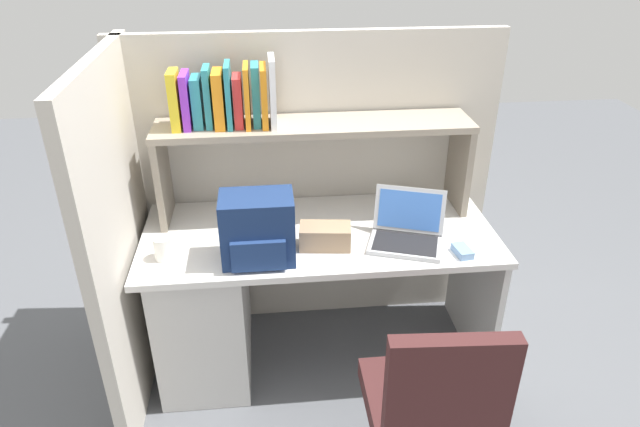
% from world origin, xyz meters
% --- Properties ---
extents(ground_plane, '(8.00, 8.00, 0.00)m').
position_xyz_m(ground_plane, '(0.00, 0.00, 0.00)').
color(ground_plane, '#595B60').
extents(desk, '(1.60, 0.70, 0.73)m').
position_xyz_m(desk, '(-0.39, 0.00, 0.40)').
color(desk, silver).
rests_on(desk, ground_plane).
extents(cubicle_partition_rear, '(1.84, 0.05, 1.55)m').
position_xyz_m(cubicle_partition_rear, '(0.00, 0.38, 0.78)').
color(cubicle_partition_rear, '#BCB5A8').
rests_on(cubicle_partition_rear, ground_plane).
extents(cubicle_partition_left, '(0.05, 1.06, 1.55)m').
position_xyz_m(cubicle_partition_left, '(-0.85, -0.05, 0.78)').
color(cubicle_partition_left, '#BCB5A8').
rests_on(cubicle_partition_left, ground_plane).
extents(overhead_hutch, '(1.44, 0.28, 0.45)m').
position_xyz_m(overhead_hutch, '(0.00, 0.20, 1.08)').
color(overhead_hutch, gray).
rests_on(overhead_hutch, desk).
extents(reference_books_on_shelf, '(0.45, 0.19, 0.30)m').
position_xyz_m(reference_books_on_shelf, '(-0.38, 0.20, 1.31)').
color(reference_books_on_shelf, yellow).
rests_on(reference_books_on_shelf, overhead_hutch).
extents(laptop, '(0.38, 0.35, 0.22)m').
position_xyz_m(laptop, '(0.38, -0.13, 0.78)').
color(laptop, '#B7BABF').
rests_on(laptop, desk).
extents(backpack, '(0.30, 0.23, 0.29)m').
position_xyz_m(backpack, '(-0.27, -0.20, 0.87)').
color(backpack, navy).
rests_on(backpack, desk).
extents(computer_mouse, '(0.07, 0.11, 0.03)m').
position_xyz_m(computer_mouse, '(0.59, -0.26, 0.75)').
color(computer_mouse, '#7299C6').
rests_on(computer_mouse, desk).
extents(paper_cup, '(0.08, 0.08, 0.10)m').
position_xyz_m(paper_cup, '(-0.67, -0.16, 0.78)').
color(paper_cup, white).
rests_on(paper_cup, desk).
extents(tissue_box, '(0.23, 0.15, 0.10)m').
position_xyz_m(tissue_box, '(0.01, -0.13, 0.78)').
color(tissue_box, '#9E7F60').
rests_on(tissue_box, desk).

